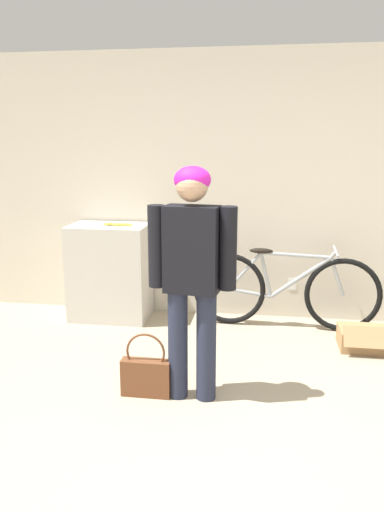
{
  "coord_description": "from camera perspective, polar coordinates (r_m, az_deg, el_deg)",
  "views": [
    {
      "loc": [
        0.28,
        -2.19,
        1.74
      ],
      "look_at": [
        -0.2,
        0.96,
        1.01
      ],
      "focal_mm": 35.0,
      "sensor_mm": 36.0,
      "label": 1
    }
  ],
  "objects": [
    {
      "name": "ground_plane",
      "position": [
        2.81,
        1.18,
        -25.35
      ],
      "size": [
        14.0,
        14.0,
        0.0
      ],
      "primitive_type": "plane",
      "color": "tan"
    },
    {
      "name": "side_shelf",
      "position": [
        5.04,
        -9.33,
        -1.8
      ],
      "size": [
        0.76,
        0.5,
        0.95
      ],
      "color": "beige",
      "rests_on": "ground_plane"
    },
    {
      "name": "bicycle",
      "position": [
        4.8,
        10.54,
        -3.82
      ],
      "size": [
        1.77,
        0.46,
        0.78
      ],
      "rotation": [
        0.0,
        0.0,
        -0.04
      ],
      "color": "black",
      "rests_on": "ground_plane"
    },
    {
      "name": "person",
      "position": [
        3.28,
        0.0,
        -1.13
      ],
      "size": [
        0.59,
        0.24,
        1.59
      ],
      "rotation": [
        0.0,
        0.0,
        -0.13
      ],
      "color": "#23283D",
      "rests_on": "ground_plane"
    },
    {
      "name": "cardboard_box",
      "position": [
        4.59,
        19.29,
        -8.89
      ],
      "size": [
        0.46,
        0.4,
        0.24
      ],
      "color": "#A87F51",
      "rests_on": "ground_plane"
    },
    {
      "name": "banana",
      "position": [
        4.87,
        -8.47,
        3.61
      ],
      "size": [
        0.31,
        0.08,
        0.03
      ],
      "color": "#EAD64C",
      "rests_on": "side_shelf"
    },
    {
      "name": "handbag",
      "position": [
        3.59,
        -5.27,
        -13.37
      ],
      "size": [
        0.35,
        0.1,
        0.46
      ],
      "color": "brown",
      "rests_on": "ground_plane"
    },
    {
      "name": "wall_back",
      "position": [
        4.96,
        5.45,
        7.79
      ],
      "size": [
        8.0,
        0.07,
        2.6
      ],
      "color": "beige",
      "rests_on": "ground_plane"
    }
  ]
}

